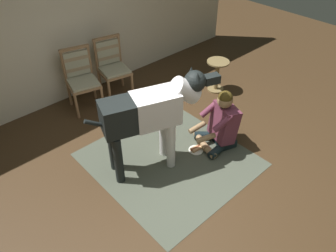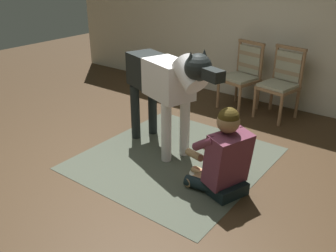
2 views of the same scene
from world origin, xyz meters
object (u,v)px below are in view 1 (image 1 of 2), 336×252
Objects in this scene: dining_chair_left_of_pair at (81,76)px; hot_dog_on_plate at (196,149)px; dining_chair_right_of_pair at (112,64)px; person_sitting_on_floor at (221,124)px; round_side_table at (217,73)px; large_dog at (151,112)px.

hot_dog_on_plate is at bearing -75.07° from dining_chair_left_of_pair.
person_sitting_on_floor is at bearing -82.31° from dining_chair_right_of_pair.
dining_chair_left_of_pair reaches higher than round_side_table.
large_dog is at bearing -161.88° from round_side_table.
hot_dog_on_plate is at bearing -148.32° from round_side_table.
dining_chair_right_of_pair reaches higher than person_sitting_on_floor.
large_dog is 2.18m from round_side_table.
round_side_table is at bearing 31.68° from hot_dog_on_plate.
dining_chair_left_of_pair reaches higher than person_sitting_on_floor.
round_side_table is (1.36, -1.14, -0.21)m from dining_chair_right_of_pair.
large_dog is (-0.07, -1.80, 0.30)m from dining_chair_left_of_pair.
hot_dog_on_plate is at bearing -19.25° from large_dog.
hot_dog_on_plate is (-0.34, 0.12, -0.33)m from person_sitting_on_floor.
person_sitting_on_floor is 1.57× the size of round_side_table.
dining_chair_right_of_pair is at bearing 0.09° from dining_chair_left_of_pair.
hot_dog_on_plate is at bearing 160.75° from person_sitting_on_floor.
person_sitting_on_floor is 1.11m from large_dog.
dining_chair_right_of_pair is 1.94m from large_dog.
dining_chair_right_of_pair is 2.15m from person_sitting_on_floor.
round_side_table is (1.41, 0.87, 0.30)m from hot_dog_on_plate.
large_dog is at bearing -92.22° from dining_chair_left_of_pair.
dining_chair_right_of_pair is 1.79m from round_side_table.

